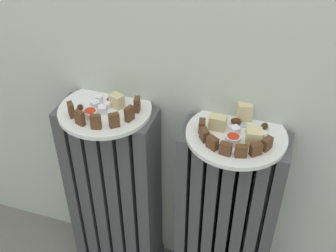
{
  "coord_description": "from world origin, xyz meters",
  "views": [
    {
      "loc": [
        0.29,
        -0.62,
        1.38
      ],
      "look_at": [
        0.0,
        0.28,
        0.66
      ],
      "focal_mm": 44.93,
      "sensor_mm": 36.0,
      "label": 1
    }
  ],
  "objects_px": {
    "radiator_right": "(226,221)",
    "jam_bowl_left": "(90,113)",
    "jam_bowl_right": "(233,139)",
    "fork": "(246,132)",
    "radiator_left": "(114,194)",
    "plate_right": "(236,135)",
    "plate_left": "(105,110)"
  },
  "relations": [
    {
      "from": "plate_right",
      "to": "jam_bowl_left",
      "type": "xyz_separation_m",
      "value": [
        -0.41,
        -0.05,
        0.02
      ]
    },
    {
      "from": "plate_right",
      "to": "jam_bowl_left",
      "type": "distance_m",
      "value": 0.41
    },
    {
      "from": "radiator_right",
      "to": "jam_bowl_left",
      "type": "xyz_separation_m",
      "value": [
        -0.41,
        -0.05,
        0.36
      ]
    },
    {
      "from": "radiator_right",
      "to": "jam_bowl_left",
      "type": "bearing_deg",
      "value": -173.07
    },
    {
      "from": "plate_right",
      "to": "jam_bowl_left",
      "type": "relative_size",
      "value": 6.88
    },
    {
      "from": "plate_left",
      "to": "radiator_right",
      "type": "bearing_deg",
      "value": -0.0
    },
    {
      "from": "plate_right",
      "to": "jam_bowl_left",
      "type": "bearing_deg",
      "value": -173.07
    },
    {
      "from": "jam_bowl_left",
      "to": "plate_right",
      "type": "bearing_deg",
      "value": 6.93
    },
    {
      "from": "jam_bowl_right",
      "to": "radiator_left",
      "type": "bearing_deg",
      "value": 173.54
    },
    {
      "from": "radiator_right",
      "to": "fork",
      "type": "relative_size",
      "value": 7.3
    },
    {
      "from": "radiator_right",
      "to": "plate_left",
      "type": "bearing_deg",
      "value": 180.0
    },
    {
      "from": "radiator_left",
      "to": "plate_right",
      "type": "height_order",
      "value": "plate_right"
    },
    {
      "from": "jam_bowl_left",
      "to": "jam_bowl_right",
      "type": "relative_size",
      "value": 1.01
    },
    {
      "from": "plate_right",
      "to": "jam_bowl_left",
      "type": "height_order",
      "value": "jam_bowl_left"
    },
    {
      "from": "jam_bowl_right",
      "to": "fork",
      "type": "distance_m",
      "value": 0.06
    },
    {
      "from": "radiator_right",
      "to": "jam_bowl_right",
      "type": "distance_m",
      "value": 0.37
    },
    {
      "from": "jam_bowl_right",
      "to": "plate_left",
      "type": "bearing_deg",
      "value": 173.54
    },
    {
      "from": "plate_left",
      "to": "jam_bowl_right",
      "type": "relative_size",
      "value": 6.98
    },
    {
      "from": "radiator_right",
      "to": "radiator_left",
      "type": "bearing_deg",
      "value": 180.0
    },
    {
      "from": "radiator_right",
      "to": "fork",
      "type": "distance_m",
      "value": 0.36
    },
    {
      "from": "plate_left",
      "to": "jam_bowl_left",
      "type": "height_order",
      "value": "jam_bowl_left"
    },
    {
      "from": "radiator_right",
      "to": "jam_bowl_right",
      "type": "xyz_separation_m",
      "value": [
        -0.0,
        -0.04,
        0.37
      ]
    },
    {
      "from": "jam_bowl_left",
      "to": "radiator_right",
      "type": "bearing_deg",
      "value": 6.93
    },
    {
      "from": "jam_bowl_left",
      "to": "jam_bowl_right",
      "type": "bearing_deg",
      "value": 0.86
    },
    {
      "from": "radiator_left",
      "to": "plate_right",
      "type": "distance_m",
      "value": 0.52
    },
    {
      "from": "radiator_right",
      "to": "plate_left",
      "type": "xyz_separation_m",
      "value": [
        -0.38,
        0.0,
        0.35
      ]
    },
    {
      "from": "fork",
      "to": "radiator_right",
      "type": "bearing_deg",
      "value": -150.05
    },
    {
      "from": "radiator_right",
      "to": "plate_right",
      "type": "bearing_deg",
      "value": 90.0
    },
    {
      "from": "radiator_right",
      "to": "plate_right",
      "type": "distance_m",
      "value": 0.35
    },
    {
      "from": "radiator_left",
      "to": "jam_bowl_left",
      "type": "relative_size",
      "value": 16.99
    },
    {
      "from": "jam_bowl_right",
      "to": "fork",
      "type": "height_order",
      "value": "jam_bowl_right"
    },
    {
      "from": "fork",
      "to": "radiator_left",
      "type": "bearing_deg",
      "value": -178.06
    }
  ]
}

